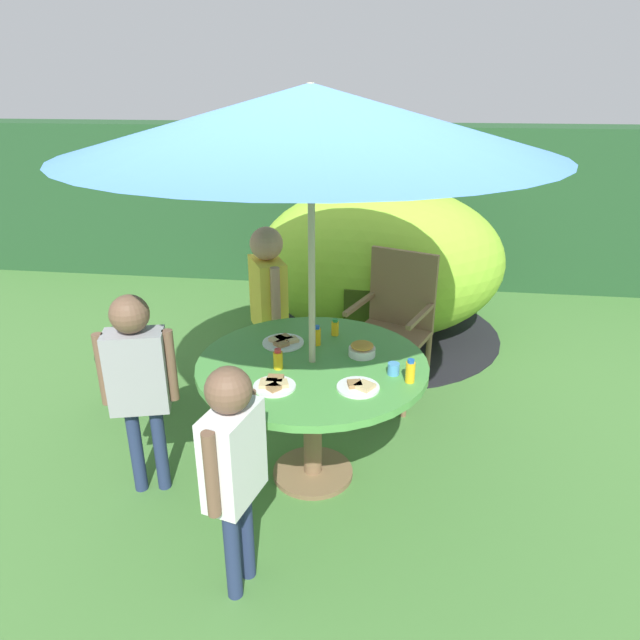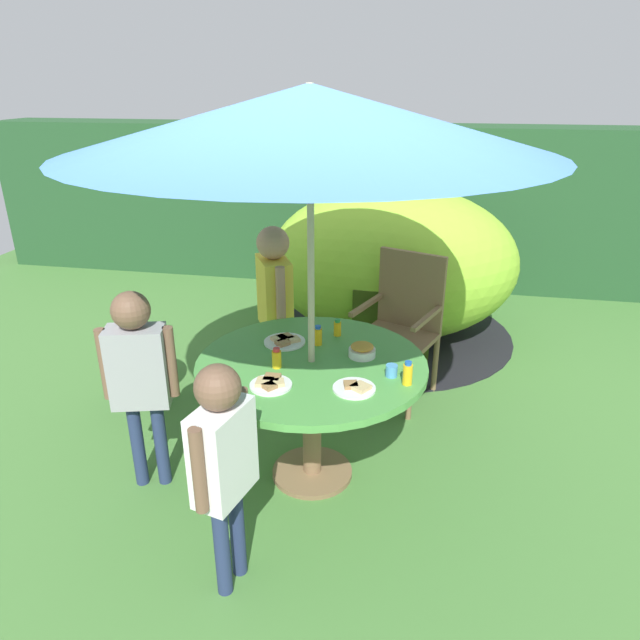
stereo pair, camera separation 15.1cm
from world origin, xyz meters
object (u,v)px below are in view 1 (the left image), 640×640
Objects in this scene: juice_bottle_near_right at (278,360)px; cup_near at (394,369)px; snack_bowl at (362,349)px; patio_umbrella at (311,119)px; wooden_chair at (395,318)px; plate_center_back at (359,387)px; juice_bottle_far_right at (410,371)px; plate_mid_left at (274,385)px; juice_bottle_center_front at (335,328)px; dome_tent at (379,263)px; child_in_yellow_shirt at (268,295)px; garden_table at (312,381)px; potted_plant at (128,360)px; child_in_white_shirt at (233,455)px; plate_near_left at (283,342)px; juice_bottle_far_left at (317,336)px; child_in_grey_shirt at (137,372)px.

cup_near is at bearing 1.33° from juice_bottle_near_right.
patio_umbrella is at bearing -157.31° from snack_bowl.
wooden_chair is 4.88× the size of plate_center_back.
plate_center_back is 0.28m from juice_bottle_far_right.
juice_bottle_far_right is (0.08, -1.27, 0.24)m from wooden_chair.
juice_bottle_center_front reaches higher than plate_mid_left.
child_in_yellow_shirt is (-0.71, -1.33, 0.16)m from dome_tent.
dome_tent reaches higher than juice_bottle_center_front.
dome_tent reaches higher than cup_near.
child_in_yellow_shirt is at bearing 103.77° from plate_mid_left.
wooden_chair is 1.05m from dome_tent.
garden_table is 0.47m from cup_near.
potted_plant is (-1.38, 0.58, -0.26)m from garden_table.
child_in_white_shirt is 8.93× the size of juice_bottle_far_right.
child_in_white_shirt is 4.70× the size of plate_near_left.
wooden_chair reaches higher than snack_bowl.
potted_plant is at bearing 150.43° from juice_bottle_near_right.
juice_bottle_far_left is (0.21, 1.05, 0.08)m from child_in_white_shirt.
child_in_yellow_shirt is 0.67m from juice_bottle_center_front.
plate_mid_left is 3.37× the size of cup_near.
plate_mid_left is 0.54m from juice_bottle_far_left.
snack_bowl is at bearing -78.41° from wooden_chair.
child_in_grey_shirt is at bearing -113.01° from wooden_chair.
snack_bowl is (0.47, 0.95, 0.07)m from child_in_white_shirt.
juice_bottle_center_front is (0.50, -0.44, -0.02)m from child_in_yellow_shirt.
wooden_chair is 0.85m from juice_bottle_center_front.
juice_bottle_far_left reaches higher than plate_mid_left.
juice_bottle_center_front reaches higher than plate_center_back.
child_in_yellow_shirt is (0.96, 0.22, 0.45)m from potted_plant.
dome_tent is at bearing 81.33° from juice_bottle_far_left.
child_in_grey_shirt is 1.00m from juice_bottle_far_left.
cup_near is (1.82, -0.67, 0.41)m from potted_plant.
potted_plant is at bearing 163.92° from snack_bowl.
plate_near_left is 0.33m from juice_bottle_center_front.
patio_umbrella reaches higher than snack_bowl.
juice_bottle_far_right is at bearing -16.98° from patio_umbrella.
dome_tent is at bearing 83.47° from juice_bottle_center_front.
potted_plant is at bearing 171.41° from juice_bottle_center_front.
juice_bottle_far_right is (0.53, -0.37, 0.00)m from juice_bottle_far_left.
juice_bottle_far_right is (0.67, 0.14, 0.05)m from plate_mid_left.
plate_near_left is 3.80× the size of cup_near.
patio_umbrella reaches higher than cup_near.
wooden_chair is (0.44, 1.11, -0.06)m from garden_table.
child_in_yellow_shirt is at bearing 109.92° from plate_near_left.
snack_bowl is 0.29m from juice_bottle_far_left.
juice_bottle_center_front is (0.23, 0.67, 0.03)m from plate_mid_left.
snack_bowl is 2.36× the size of cup_near.
snack_bowl is at bearing 22.69° from patio_umbrella.
garden_table is 0.53× the size of dome_tent.
garden_table is 0.41m from juice_bottle_center_front.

